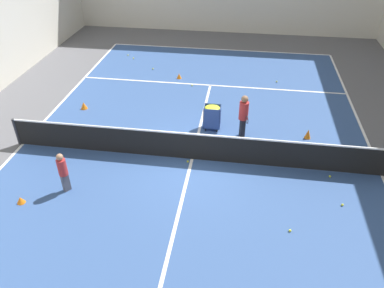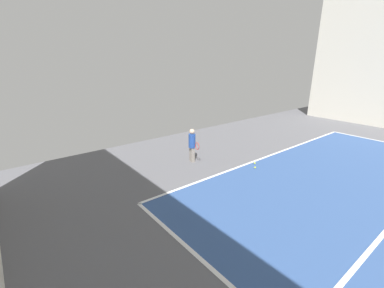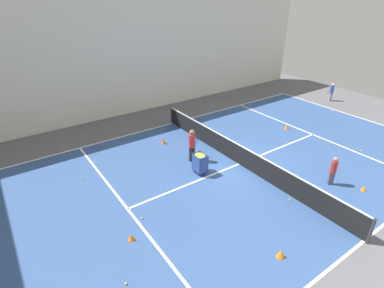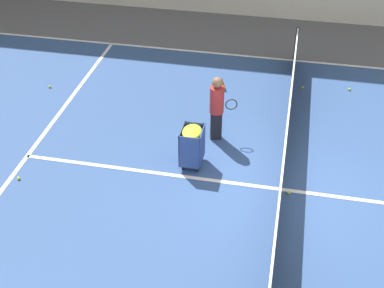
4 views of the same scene
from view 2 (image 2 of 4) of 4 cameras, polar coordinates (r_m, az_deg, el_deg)
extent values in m
cube|color=white|center=(11.13, 16.76, -2.52)|extent=(11.98, 0.10, 0.00)
cube|color=gray|center=(9.97, 0.00, -2.35)|extent=(0.16, 0.23, 0.59)
cylinder|color=#234799|center=(9.78, 0.00, 0.74)|extent=(0.30, 0.30, 0.53)
sphere|color=beige|center=(9.68, 0.00, 2.79)|extent=(0.20, 0.20, 0.20)
torus|color=#B22D2D|center=(9.59, 1.17, -0.46)|extent=(0.07, 0.28, 0.28)
sphere|color=yellow|center=(10.13, 13.77, -4.14)|extent=(0.07, 0.07, 0.07)
sphere|color=yellow|center=(9.73, 13.84, -5.09)|extent=(0.07, 0.07, 0.07)
camera|label=1|loc=(9.63, 18.88, 39.17)|focal=35.00mm
camera|label=3|loc=(22.27, 92.06, 9.05)|focal=28.00mm
camera|label=4|loc=(18.38, 70.96, 17.86)|focal=50.00mm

